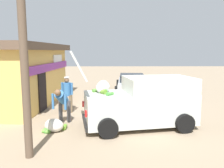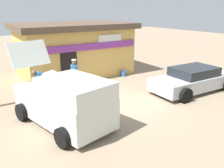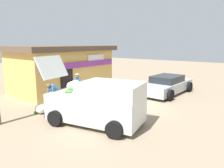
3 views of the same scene
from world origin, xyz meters
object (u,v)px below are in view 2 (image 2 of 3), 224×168
at_px(parked_sedan, 193,79).
at_px(storefront_bar, 74,48).
at_px(unloaded_banana_pile, 25,97).
at_px(paint_bucket, 124,73).
at_px(customer_bending, 43,80).
at_px(vendor_standing, 74,73).
at_px(delivery_van, 65,101).

bearing_deg(parked_sedan, storefront_bar, 117.06).
height_order(unloaded_banana_pile, paint_bucket, unloaded_banana_pile).
height_order(parked_sedan, customer_bending, customer_bending).
bearing_deg(vendor_standing, paint_bucket, 11.50).
distance_m(delivery_van, unloaded_banana_pile, 3.19).
distance_m(parked_sedan, unloaded_banana_pile, 8.03).
distance_m(delivery_van, parked_sedan, 6.75).
xyz_separation_m(delivery_van, customer_bending, (0.31, 2.96, -0.05)).
relative_size(unloaded_banana_pile, paint_bucket, 2.33).
relative_size(storefront_bar, parked_sedan, 1.57).
xyz_separation_m(storefront_bar, parked_sedan, (3.26, -6.37, -1.00)).
distance_m(storefront_bar, vendor_standing, 3.45).
xyz_separation_m(customer_bending, unloaded_banana_pile, (-0.85, 0.11, -0.66)).
bearing_deg(unloaded_banana_pile, storefront_bar, 36.76).
bearing_deg(storefront_bar, customer_bending, -135.50).
bearing_deg(delivery_van, parked_sedan, -2.57).
bearing_deg(customer_bending, unloaded_banana_pile, 172.52).
relative_size(storefront_bar, vendor_standing, 4.49).
bearing_deg(unloaded_banana_pile, parked_sedan, -24.85).
height_order(parked_sedan, unloaded_banana_pile, parked_sedan).
height_order(vendor_standing, paint_bucket, vendor_standing).
xyz_separation_m(parked_sedan, paint_bucket, (-1.17, 4.11, -0.41)).
bearing_deg(vendor_standing, storefront_bar, 62.80).
relative_size(delivery_van, paint_bucket, 12.90).
bearing_deg(vendor_standing, unloaded_banana_pile, 179.94).
bearing_deg(vendor_standing, customer_bending, -176.16).
bearing_deg(customer_bending, storefront_bar, 44.50).
bearing_deg(storefront_bar, vendor_standing, -117.20).
xyz_separation_m(delivery_van, paint_bucket, (5.57, 3.81, -0.73)).
bearing_deg(customer_bending, parked_sedan, -26.89).
bearing_deg(vendor_standing, parked_sedan, -35.05).
distance_m(storefront_bar, unloaded_banana_pile, 5.21).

